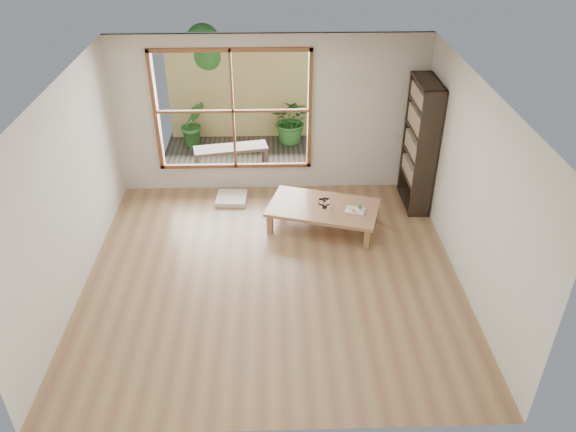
{
  "coord_description": "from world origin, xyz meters",
  "views": [
    {
      "loc": [
        0.03,
        -6.06,
        4.72
      ],
      "look_at": [
        0.23,
        0.59,
        0.55
      ],
      "focal_mm": 35.0,
      "sensor_mm": 36.0,
      "label": 1
    }
  ],
  "objects_px": {
    "bookshelf": "(420,145)",
    "garden_bench": "(231,150)",
    "food_tray": "(356,209)",
    "low_table": "(323,209)"
  },
  "relations": [
    {
      "from": "bookshelf",
      "to": "garden_bench",
      "type": "height_order",
      "value": "bookshelf"
    },
    {
      "from": "food_tray",
      "to": "garden_bench",
      "type": "xyz_separation_m",
      "value": [
        -1.98,
        2.1,
        0.0
      ]
    },
    {
      "from": "food_tray",
      "to": "garden_bench",
      "type": "relative_size",
      "value": 0.25
    },
    {
      "from": "bookshelf",
      "to": "food_tray",
      "type": "relative_size",
      "value": 6.17
    },
    {
      "from": "low_table",
      "to": "food_tray",
      "type": "bearing_deg",
      "value": 0.06
    },
    {
      "from": "low_table",
      "to": "garden_bench",
      "type": "bearing_deg",
      "value": 144.35
    },
    {
      "from": "low_table",
      "to": "food_tray",
      "type": "relative_size",
      "value": 5.46
    },
    {
      "from": "low_table",
      "to": "food_tray",
      "type": "distance_m",
      "value": 0.5
    },
    {
      "from": "low_table",
      "to": "bookshelf",
      "type": "height_order",
      "value": "bookshelf"
    },
    {
      "from": "low_table",
      "to": "bookshelf",
      "type": "distance_m",
      "value": 1.83
    }
  ]
}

